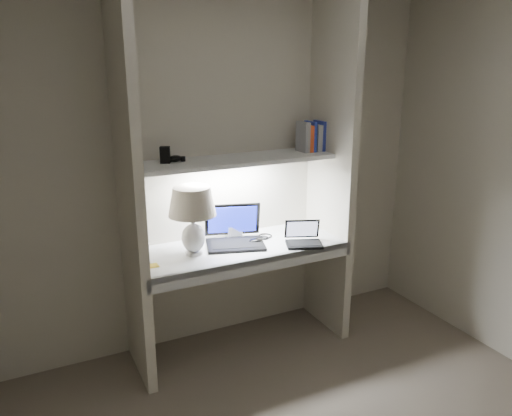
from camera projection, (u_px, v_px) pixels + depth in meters
back_wall at (224, 170)px, 3.54m from camera, size 3.20×0.01×2.50m
alcove_panel_left at (129, 190)px, 3.00m from camera, size 0.06×0.55×2.50m
alcove_panel_right at (331, 168)px, 3.62m from camera, size 0.06×0.55×2.50m
desk at (241, 248)px, 3.45m from camera, size 1.40×0.55×0.04m
desk_apron at (257, 265)px, 3.23m from camera, size 1.46×0.03×0.10m
shelf at (234, 160)px, 3.36m from camera, size 1.40×0.36×0.03m
strip_light at (234, 164)px, 3.37m from camera, size 0.60×0.04×0.02m
table_lamp at (192, 210)px, 3.20m from camera, size 0.31×0.31×0.45m
laptop_main at (234, 235)px, 3.48m from camera, size 0.47×0.44×0.26m
laptop_netbook at (303, 239)px, 3.47m from camera, size 0.31×0.29×0.16m
speaker at (234, 226)px, 3.62m from camera, size 0.11×0.09×0.15m
mouse at (256, 241)px, 3.48m from camera, size 0.10×0.07×0.04m
cable_coil at (265, 236)px, 3.61m from camera, size 0.11×0.11×0.01m
sticky_note at (153, 266)px, 3.10m from camera, size 0.07×0.07×0.00m
book_row at (312, 137)px, 3.61m from camera, size 0.20×0.14×0.21m
shelf_box at (165, 155)px, 3.18m from camera, size 0.07×0.07×0.11m
shelf_gadget at (175, 159)px, 3.22m from camera, size 0.12×0.10×0.04m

